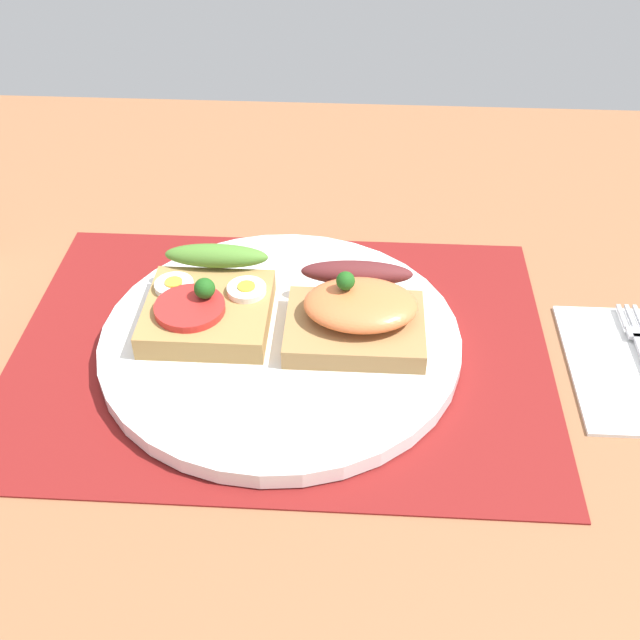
{
  "coord_description": "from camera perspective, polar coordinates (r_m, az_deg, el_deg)",
  "views": [
    {
      "loc": [
        5.57,
        -44.71,
        40.08
      ],
      "look_at": [
        3.0,
        0.0,
        3.07
      ],
      "focal_mm": 43.93,
      "sensor_mm": 36.0,
      "label": 1
    }
  ],
  "objects": [
    {
      "name": "placemat",
      "position": [
        0.6,
        -2.85,
        -2.04
      ],
      "size": [
        40.87,
        30.03,
        0.3
      ],
      "primitive_type": "cube",
      "color": "maroon",
      "rests_on": "ground_plane"
    },
    {
      "name": "plate",
      "position": [
        0.6,
        -2.88,
        -1.47
      ],
      "size": [
        27.33,
        27.33,
        1.27
      ],
      "primitive_type": "cylinder",
      "color": "white",
      "rests_on": "placemat"
    },
    {
      "name": "sandwich_egg_tomato",
      "position": [
        0.6,
        -8.16,
        1.26
      ],
      "size": [
        9.42,
        10.6,
        4.11
      ],
      "color": "#A57E46",
      "rests_on": "plate"
    },
    {
      "name": "ground_plane",
      "position": [
        0.61,
        -2.8,
        -3.26
      ],
      "size": [
        120.0,
        90.0,
        3.2
      ],
      "primitive_type": "cube",
      "color": "#915D3C"
    },
    {
      "name": "sandwich_salmon",
      "position": [
        0.59,
        2.74,
        0.75
      ],
      "size": [
        10.32,
        9.33,
        5.16
      ],
      "color": "#A07846",
      "rests_on": "plate"
    }
  ]
}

